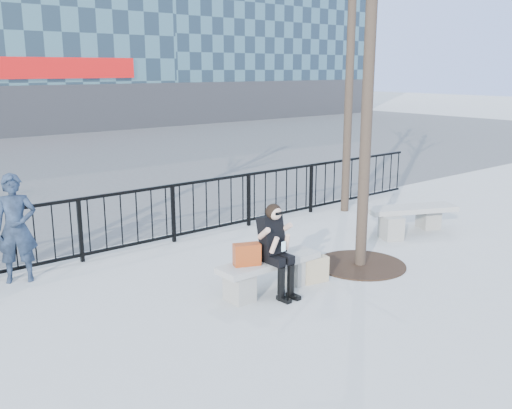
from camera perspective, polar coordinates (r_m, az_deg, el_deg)
ground at (r=8.47m, az=1.34°, el=-8.64°), size 120.00×120.00×0.00m
railing at (r=10.65m, az=-9.20°, el=-1.04°), size 14.00×0.06×1.10m
tree_grate at (r=9.68m, az=10.36°, el=-5.93°), size 1.50×1.50×0.02m
bench_main at (r=8.37m, az=1.35°, el=-6.73°), size 1.65×0.46×0.49m
bench_second at (r=11.66m, az=15.22°, el=-1.19°), size 1.82×0.51×0.54m
seated_woman at (r=8.13m, az=2.10°, el=-4.59°), size 0.50×0.64×1.34m
handbag at (r=8.03m, az=-0.92°, el=-5.02°), size 0.41×0.31×0.31m
shopping_bag at (r=8.79m, az=5.93°, el=-6.51°), size 0.44×0.23×0.40m
standing_man at (r=9.33m, az=-22.88°, el=-2.21°), size 0.72×0.61×1.68m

